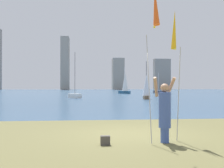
{
  "coord_description": "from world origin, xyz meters",
  "views": [
    {
      "loc": [
        -1.48,
        -8.67,
        1.56
      ],
      "look_at": [
        0.84,
        15.38,
        1.74
      ],
      "focal_mm": 43.6,
      "sensor_mm": 36.0,
      "label": 1
    }
  ],
  "objects_px": {
    "person": "(165,110)",
    "sailboat_0": "(125,83)",
    "sailboat_8": "(75,95)",
    "sailboat_2": "(146,87)",
    "kite_flag_left": "(155,11)",
    "sailboat_3": "(158,92)",
    "bag": "(105,140)",
    "kite_flag_right": "(174,33)"
  },
  "relations": [
    {
      "from": "kite_flag_left",
      "to": "sailboat_8",
      "type": "relative_size",
      "value": 0.69
    },
    {
      "from": "bag",
      "to": "sailboat_2",
      "type": "distance_m",
      "value": 25.35
    },
    {
      "from": "sailboat_0",
      "to": "sailboat_3",
      "type": "bearing_deg",
      "value": 6.42
    },
    {
      "from": "bag",
      "to": "kite_flag_left",
      "type": "bearing_deg",
      "value": -20.13
    },
    {
      "from": "sailboat_0",
      "to": "kite_flag_left",
      "type": "bearing_deg",
      "value": -97.36
    },
    {
      "from": "bag",
      "to": "sailboat_0",
      "type": "distance_m",
      "value": 48.41
    },
    {
      "from": "kite_flag_left",
      "to": "sailboat_0",
      "type": "height_order",
      "value": "sailboat_0"
    },
    {
      "from": "sailboat_0",
      "to": "sailboat_2",
      "type": "bearing_deg",
      "value": -92.01
    },
    {
      "from": "bag",
      "to": "sailboat_0",
      "type": "bearing_deg",
      "value": 81.13
    },
    {
      "from": "sailboat_0",
      "to": "bag",
      "type": "bearing_deg",
      "value": -98.87
    },
    {
      "from": "sailboat_2",
      "to": "kite_flag_left",
      "type": "bearing_deg",
      "value": -102.27
    },
    {
      "from": "kite_flag_left",
      "to": "kite_flag_right",
      "type": "xyz_separation_m",
      "value": [
        0.84,
        1.02,
        -0.35
      ]
    },
    {
      "from": "sailboat_2",
      "to": "sailboat_8",
      "type": "bearing_deg",
      "value": 156.7
    },
    {
      "from": "kite_flag_right",
      "to": "sailboat_0",
      "type": "relative_size",
      "value": 0.69
    },
    {
      "from": "bag",
      "to": "sailboat_8",
      "type": "xyz_separation_m",
      "value": [
        -1.91,
        28.12,
        0.24
      ]
    },
    {
      "from": "sailboat_3",
      "to": "sailboat_0",
      "type": "bearing_deg",
      "value": -173.58
    },
    {
      "from": "person",
      "to": "sailboat_0",
      "type": "bearing_deg",
      "value": 98.45
    },
    {
      "from": "kite_flag_right",
      "to": "sailboat_2",
      "type": "xyz_separation_m",
      "value": [
        4.57,
        23.86,
        -1.7
      ]
    },
    {
      "from": "sailboat_3",
      "to": "sailboat_2",
      "type": "bearing_deg",
      "value": -108.37
    },
    {
      "from": "sailboat_0",
      "to": "sailboat_2",
      "type": "xyz_separation_m",
      "value": [
        -0.82,
        -23.36,
        -0.74
      ]
    },
    {
      "from": "sailboat_8",
      "to": "bag",
      "type": "bearing_deg",
      "value": -86.1
    },
    {
      "from": "person",
      "to": "sailboat_3",
      "type": "distance_m",
      "value": 50.17
    },
    {
      "from": "kite_flag_right",
      "to": "sailboat_0",
      "type": "bearing_deg",
      "value": 83.49
    },
    {
      "from": "sailboat_0",
      "to": "sailboat_8",
      "type": "height_order",
      "value": "sailboat_8"
    },
    {
      "from": "kite_flag_left",
      "to": "sailboat_3",
      "type": "relative_size",
      "value": 0.94
    },
    {
      "from": "sailboat_2",
      "to": "sailboat_8",
      "type": "relative_size",
      "value": 0.76
    },
    {
      "from": "sailboat_2",
      "to": "sailboat_3",
      "type": "relative_size",
      "value": 1.03
    },
    {
      "from": "kite_flag_right",
      "to": "sailboat_2",
      "type": "relative_size",
      "value": 0.84
    },
    {
      "from": "person",
      "to": "sailboat_2",
      "type": "xyz_separation_m",
      "value": [
        4.99,
        24.28,
        0.52
      ]
    },
    {
      "from": "sailboat_8",
      "to": "person",
      "type": "bearing_deg",
      "value": -82.74
    },
    {
      "from": "sailboat_8",
      "to": "sailboat_3",
      "type": "bearing_deg",
      "value": 51.02
    },
    {
      "from": "sailboat_2",
      "to": "sailboat_8",
      "type": "xyz_separation_m",
      "value": [
        -8.55,
        3.68,
        -1.05
      ]
    },
    {
      "from": "kite_flag_right",
      "to": "bag",
      "type": "relative_size",
      "value": 15.11
    },
    {
      "from": "bag",
      "to": "sailboat_0",
      "type": "height_order",
      "value": "sailboat_0"
    },
    {
      "from": "person",
      "to": "kite_flag_left",
      "type": "height_order",
      "value": "kite_flag_left"
    },
    {
      "from": "sailboat_0",
      "to": "sailboat_2",
      "type": "height_order",
      "value": "sailboat_0"
    },
    {
      "from": "sailboat_0",
      "to": "sailboat_3",
      "type": "xyz_separation_m",
      "value": [
        7.21,
        0.81,
        -1.81
      ]
    },
    {
      "from": "sailboat_2",
      "to": "sailboat_3",
      "type": "distance_m",
      "value": 25.49
    },
    {
      "from": "kite_flag_right",
      "to": "sailboat_8",
      "type": "height_order",
      "value": "sailboat_8"
    },
    {
      "from": "kite_flag_right",
      "to": "sailboat_3",
      "type": "bearing_deg",
      "value": 75.31
    },
    {
      "from": "person",
      "to": "kite_flag_right",
      "type": "relative_size",
      "value": 0.48
    },
    {
      "from": "person",
      "to": "bag",
      "type": "bearing_deg",
      "value": -159.38
    }
  ]
}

